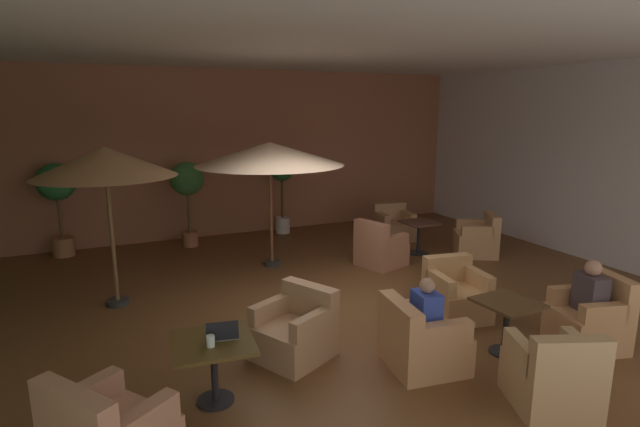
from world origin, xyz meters
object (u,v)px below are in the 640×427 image
(cafe_table_front_right, at_px, (507,314))
(iced_drink_cup, at_px, (211,341))
(armchair_mid_center_east, at_px, (477,239))
(armchair_front_right_east, at_px, (456,295))
(open_laptop, at_px, (222,333))
(cafe_table_front_left, at_px, (213,353))
(armchair_mid_center_south, at_px, (393,226))
(armchair_front_right_west, at_px, (553,378))
(potted_tree_mid_right, at_px, (187,184))
(patron_by_window, at_px, (426,308))
(armchair_front_right_south, at_px, (422,341))
(patio_umbrella_center_beige, at_px, (270,154))
(potted_tree_mid_left, at_px, (282,180))
(cafe_table_mid_center, at_px, (419,231))
(armchair_mid_center_north, at_px, (380,249))
(armchair_front_left_north, at_px, (295,332))
(potted_tree_left_corner, at_px, (57,191))
(patio_umbrella_tall_red, at_px, (105,163))
(armchair_front_right_north, at_px, (590,320))
(patron_blue_shirt, at_px, (591,290))

(cafe_table_front_right, bearing_deg, iced_drink_cup, 174.80)
(cafe_table_front_right, bearing_deg, armchair_mid_center_east, 52.93)
(armchair_front_right_east, height_order, open_laptop, open_laptop)
(cafe_table_front_left, bearing_deg, armchair_mid_center_south, 42.52)
(armchair_front_right_west, bearing_deg, potted_tree_mid_right, 106.72)
(armchair_front_right_east, bearing_deg, potted_tree_mid_right, 118.12)
(cafe_table_front_left, xyz_separation_m, potted_tree_mid_right, (0.76, 5.83, 0.79))
(potted_tree_mid_right, xyz_separation_m, patron_by_window, (1.54, -6.11, -0.62))
(armchair_front_right_south, relative_size, patio_umbrella_center_beige, 0.34)
(cafe_table_front_left, xyz_separation_m, potted_tree_mid_left, (2.91, 6.09, 0.73))
(cafe_table_mid_center, relative_size, armchair_mid_center_north, 0.70)
(cafe_table_mid_center, distance_m, patron_by_window, 4.47)
(cafe_table_front_left, height_order, open_laptop, open_laptop)
(armchair_front_right_east, height_order, armchair_mid_center_south, armchair_front_right_east)
(cafe_table_front_left, xyz_separation_m, armchair_front_right_south, (2.26, -0.27, -0.21))
(armchair_front_left_north, distance_m, armchair_front_right_south, 1.45)
(armchair_front_left_north, bearing_deg, armchair_mid_center_east, 25.83)
(armchair_front_left_north, bearing_deg, potted_tree_left_corner, 115.87)
(iced_drink_cup, xyz_separation_m, open_laptop, (0.14, 0.12, -0.00))
(patio_umbrella_center_beige, distance_m, potted_tree_mid_right, 2.37)
(patio_umbrella_tall_red, bearing_deg, cafe_table_front_left, -75.66)
(patio_umbrella_tall_red, bearing_deg, open_laptop, -73.89)
(armchair_front_right_east, xyz_separation_m, cafe_table_mid_center, (1.30, 2.73, 0.15))
(armchair_front_right_south, bearing_deg, cafe_table_front_right, -7.52)
(armchair_front_right_north, xyz_separation_m, armchair_mid_center_east, (1.39, 3.54, -0.01))
(armchair_mid_center_east, relative_size, patron_blue_shirt, 1.57)
(cafe_table_front_right, height_order, potted_tree_left_corner, potted_tree_left_corner)
(cafe_table_mid_center, bearing_deg, armchair_mid_center_south, 83.18)
(potted_tree_mid_left, bearing_deg, armchair_front_right_east, -83.69)
(armchair_front_right_south, bearing_deg, armchair_mid_center_south, 60.78)
(armchair_front_right_south, distance_m, potted_tree_mid_left, 6.46)
(patio_umbrella_tall_red, xyz_separation_m, potted_tree_mid_left, (3.69, 3.04, -0.85))
(armchair_front_right_north, relative_size, patron_blue_shirt, 1.40)
(armchair_front_right_east, relative_size, cafe_table_mid_center, 1.34)
(armchair_mid_center_south, height_order, patio_umbrella_tall_red, patio_umbrella_tall_red)
(armchair_front_right_west, bearing_deg, potted_tree_left_corner, 121.22)
(armchair_mid_center_south, bearing_deg, potted_tree_mid_right, 162.91)
(armchair_front_right_north, xyz_separation_m, armchair_front_right_west, (-1.48, -0.74, -0.01))
(armchair_front_right_west, relative_size, armchair_mid_center_south, 1.14)
(armchair_front_right_south, height_order, patio_umbrella_center_beige, patio_umbrella_center_beige)
(cafe_table_front_right, bearing_deg, cafe_table_mid_center, 69.04)
(armchair_mid_center_east, relative_size, patron_by_window, 1.67)
(potted_tree_mid_left, bearing_deg, patio_umbrella_tall_red, -140.57)
(iced_drink_cup, bearing_deg, patio_umbrella_center_beige, 64.00)
(patio_umbrella_center_beige, distance_m, patron_blue_shirt, 5.37)
(armchair_front_right_south, bearing_deg, patron_by_window, -7.52)
(potted_tree_mid_left, xyz_separation_m, iced_drink_cup, (-2.96, -6.20, -0.55))
(cafe_table_mid_center, bearing_deg, armchair_mid_center_north, -162.37)
(cafe_table_front_right, xyz_separation_m, open_laptop, (-3.26, 0.43, 0.20))
(iced_drink_cup, bearing_deg, armchair_front_right_west, -24.07)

